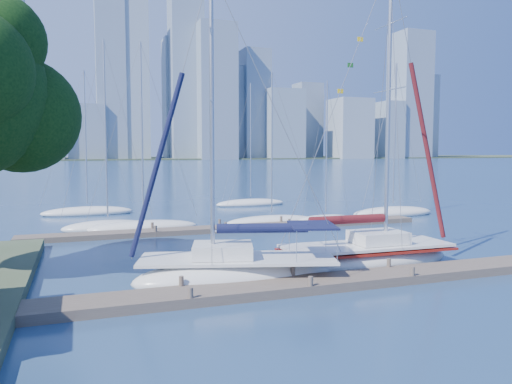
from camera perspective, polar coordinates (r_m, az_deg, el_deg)
name	(u,v)px	position (r m, az deg, el deg)	size (l,w,h in m)	color
ground	(301,290)	(21.84, 5.20, -11.05)	(700.00, 700.00, 0.00)	navy
near_dock	(301,285)	(21.79, 5.20, -10.55)	(26.00, 2.00, 0.40)	#51443B
far_dock	(236,228)	(37.15, -2.36, -4.13)	(30.00, 1.80, 0.36)	#51443B
far_shore	(94,159)	(339.23, -18.08, 3.60)	(800.00, 100.00, 1.50)	#38472D
sailboat_navy	(237,259)	(22.82, -2.15, -7.64)	(9.98, 5.62, 14.41)	silver
sailboat_maroon	(367,243)	(26.47, 12.58, -5.68)	(9.59, 3.30, 16.14)	silver
bg_boat_0	(108,226)	(38.80, -16.55, -3.79)	(6.71, 2.52, 14.26)	silver
bg_boat_1	(144,227)	(37.99, -12.70, -3.91)	(8.05, 2.31, 14.08)	silver
bg_boat_3	(272,221)	(40.32, 1.80, -3.33)	(7.89, 4.74, 12.42)	silver
bg_boat_4	(326,219)	(41.59, 7.98, -3.13)	(5.83, 3.71, 11.83)	silver
bg_boat_5	(393,212)	(47.07, 15.39, -2.27)	(8.53, 4.67, 14.04)	silver
bg_boat_6	(88,212)	(48.58, -18.68, -2.16)	(8.18, 2.40, 13.51)	silver
bg_boat_7	(251,203)	(53.63, -0.61, -1.27)	(7.90, 4.85, 13.32)	silver
skyline	(130,98)	(312.55, -14.17, 10.36)	(501.67, 51.31, 122.68)	#7E91A3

